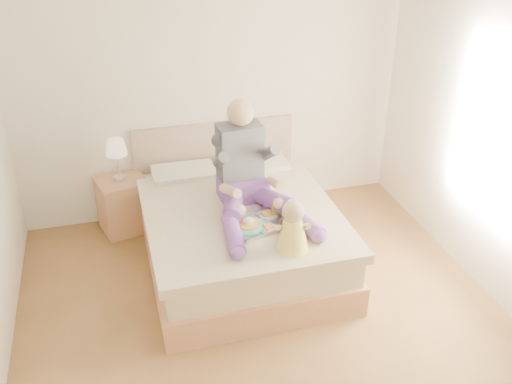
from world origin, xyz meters
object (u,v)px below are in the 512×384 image
object	(u,v)px
bed	(237,228)
adult	(248,177)
nightstand	(124,204)
baby	(292,229)
tray	(259,221)

from	to	relation	value
bed	adult	world-z (taller)	adult
nightstand	baby	world-z (taller)	baby
bed	baby	world-z (taller)	baby
bed	baby	size ratio (longest dim) A/B	5.00
nightstand	baby	size ratio (longest dim) A/B	1.31
bed	tray	size ratio (longest dim) A/B	3.76
nightstand	adult	world-z (taller)	adult
tray	baby	xyz separation A→B (m)	(0.16, -0.41, 0.14)
bed	baby	distance (m)	1.00
bed	tray	xyz separation A→B (m)	(0.09, -0.44, 0.33)
baby	bed	bearing A→B (deg)	116.33
nightstand	tray	distance (m)	1.69
adult	baby	bearing A→B (deg)	-82.01
bed	nightstand	bearing A→B (deg)	141.48
bed	adult	distance (m)	0.59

